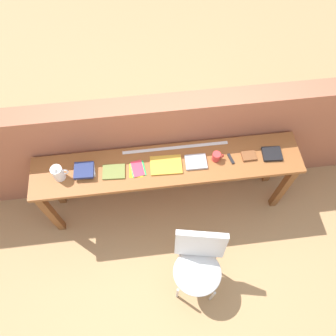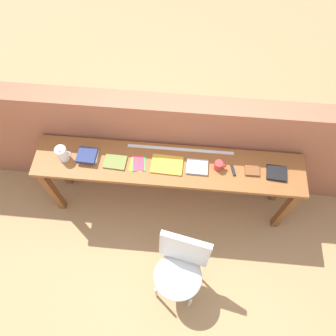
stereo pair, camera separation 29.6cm
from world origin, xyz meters
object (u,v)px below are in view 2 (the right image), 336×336
Objects in this scene: pitcher_white at (62,154)px; book_stack_leftmost at (88,156)px; pamphlet_pile_colourful at (138,164)px; multitool_folded at (233,170)px; mug at (219,165)px; leather_journal_brown at (252,171)px; magazine_cycling at (115,162)px; book_repair_rightmost at (277,173)px; book_open_centre at (167,165)px; chair_white_moulded at (180,267)px.

book_stack_leftmost is (0.22, 0.02, -0.05)m from pitcher_white.
multitool_folded is (0.87, 0.01, 0.00)m from pamphlet_pile_colourful.
book_stack_leftmost is at bearing 179.83° from mug.
pamphlet_pile_colourful is 0.73m from mug.
mug is 1.00× the size of multitool_folded.
leather_journal_brown is (1.73, 0.01, -0.07)m from pitcher_white.
pitcher_white is 0.22m from book_stack_leftmost.
magazine_cycling is 1.16× the size of book_repair_rightmost.
magazine_cycling is at bearing -176.08° from book_open_centre.
magazine_cycling is 1.13× the size of pamphlet_pile_colourful.
book_stack_leftmost is 0.73m from book_open_centre.
chair_white_moulded is 1.21m from book_repair_rightmost.
book_repair_rightmost reaches higher than pamphlet_pile_colourful.
multitool_folded is 0.17m from leather_journal_brown.
multitool_folded is 0.63× the size of book_repair_rightmost.
book_stack_leftmost is 1.34m from multitool_folded.
pamphlet_pile_colourful is at bearing -0.28° from pitcher_white.
magazine_cycling is at bearing -175.34° from book_repair_rightmost.
book_open_centre is 0.77m from leather_journal_brown.
pitcher_white is at bearing 179.67° from leather_journal_brown.
mug is 0.14m from multitool_folded.
pamphlet_pile_colourful is (0.47, -0.03, -0.03)m from book_stack_leftmost.
book_repair_rightmost is at bearing 3.80° from magazine_cycling.
chair_white_moulded is 5.09× the size of book_repair_rightmost.
pamphlet_pile_colourful is at bearing 4.08° from magazine_cycling.
pamphlet_pile_colourful is 1.26m from book_repair_rightmost.
book_stack_leftmost is 0.26m from magazine_cycling.
book_stack_leftmost reaches higher than book_repair_rightmost.
multitool_folded reaches higher than pamphlet_pile_colourful.
book_open_centre and multitool_folded have the same top height.
book_open_centre is at bearing 4.97° from magazine_cycling.
pitcher_white is 0.96m from book_open_centre.
leather_journal_brown is (1.51, -0.01, -0.02)m from book_stack_leftmost.
magazine_cycling is 0.94m from mug.
book_stack_leftmost is 0.92× the size of magazine_cycling.
mug is at bearing 4.95° from magazine_cycling.
book_repair_rightmost is at bearing 45.92° from chair_white_moulded.
book_stack_leftmost reaches higher than leather_journal_brown.
magazine_cycling reaches higher than pamphlet_pile_colourful.
leather_journal_brown is at bearing 4.09° from magazine_cycling.
multitool_folded is (1.08, 0.01, -0.00)m from magazine_cycling.
pitcher_white is 0.69m from pamphlet_pile_colourful.
book_open_centre is at bearing -178.40° from mug.
magazine_cycling is 0.21m from pamphlet_pile_colourful.
book_open_centre is 0.60m from multitool_folded.
book_stack_leftmost is 0.47m from pamphlet_pile_colourful.
magazine_cycling is at bearing 129.47° from chair_white_moulded.
magazine_cycling is 1.84× the size of multitool_folded.
mug is at bearing 71.88° from chair_white_moulded.
leather_journal_brown is 0.74× the size of book_repair_rightmost.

